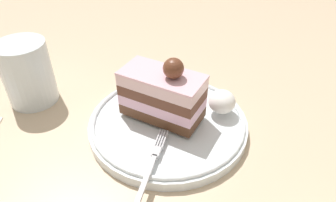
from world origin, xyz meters
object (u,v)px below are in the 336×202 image
(dessert_plate, at_px, (168,123))
(cake_slice, at_px, (163,94))
(whipped_cream_dollop, at_px, (222,102))
(drink_glass_near, at_px, (28,76))
(fork, at_px, (152,163))

(dessert_plate, distance_m, cake_slice, 0.05)
(dessert_plate, bearing_deg, whipped_cream_dollop, 149.23)
(drink_glass_near, bearing_deg, cake_slice, 121.35)
(whipped_cream_dollop, bearing_deg, dessert_plate, -30.77)
(whipped_cream_dollop, bearing_deg, cake_slice, -36.94)
(whipped_cream_dollop, distance_m, drink_glass_near, 0.30)
(whipped_cream_dollop, distance_m, fork, 0.14)
(whipped_cream_dollop, bearing_deg, fork, 4.76)
(fork, bearing_deg, drink_glass_near, -80.81)
(whipped_cream_dollop, xyz_separation_m, fork, (0.14, 0.01, -0.01))
(cake_slice, height_order, whipped_cream_dollop, cake_slice)
(dessert_plate, distance_m, whipped_cream_dollop, 0.08)
(whipped_cream_dollop, xyz_separation_m, drink_glass_near, (0.18, -0.24, 0.01))
(cake_slice, distance_m, drink_glass_near, 0.22)
(dessert_plate, relative_size, cake_slice, 1.81)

